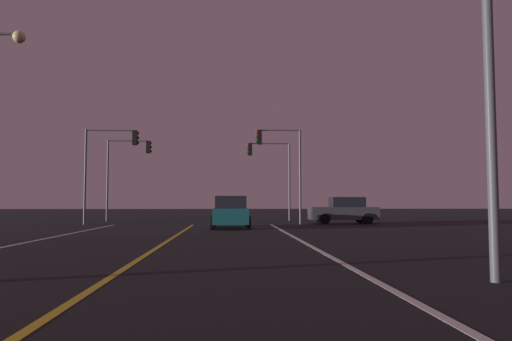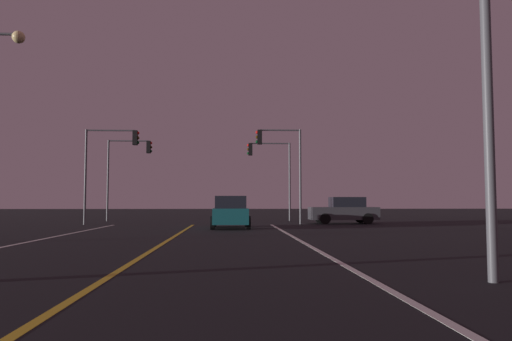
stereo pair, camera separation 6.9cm
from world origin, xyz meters
name	(u,v)px [view 1 (the left image)]	position (x,y,z in m)	size (l,w,h in m)	color
lane_edge_right	(343,263)	(4.76, 12.89, 0.00)	(0.16, 37.78, 0.01)	silver
lane_center_divider	(130,265)	(0.00, 12.89, 0.00)	(0.16, 37.78, 0.01)	gold
car_ahead_far	(231,213)	(2.27, 27.95, 0.82)	(2.02, 4.30, 1.70)	black
car_crossing_side	(344,211)	(9.57, 33.02, 0.82)	(4.30, 2.02, 1.70)	black
traffic_light_near_right	(280,154)	(5.35, 32.28, 4.38)	(2.89, 0.36, 5.96)	#4C4C51
traffic_light_near_left	(111,154)	(-5.13, 32.28, 4.33)	(3.31, 0.36, 5.86)	#4C4C51
traffic_light_far_right	(269,163)	(5.16, 37.78, 4.27)	(3.24, 0.36, 5.78)	#4C4C51
traffic_light_far_left	(128,161)	(-5.18, 37.78, 4.36)	(3.23, 0.36, 5.90)	#4C4C51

